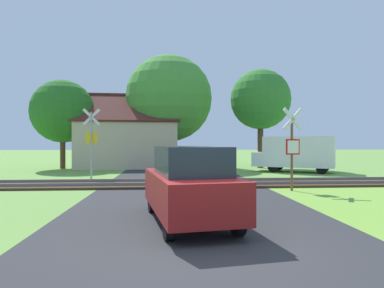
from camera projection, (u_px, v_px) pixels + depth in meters
The scene contains 11 objects.
ground_plane at pixel (205, 248), 6.03m from camera, with size 160.00×160.00×0.00m, color #6B9942.
road_asphalt at pixel (196, 222), 8.03m from camera, with size 6.85×80.00×0.01m, color #2D2D30.
rail_track at pixel (182, 184), 14.97m from camera, with size 60.00×2.60×0.22m.
stop_sign_near at pixel (292, 145), 13.19m from camera, with size 0.86×0.24×3.21m.
crossing_sign_far at pixel (91, 138), 17.25m from camera, with size 0.87×0.17×3.60m.
house at pixel (128, 142), 26.13m from camera, with size 7.80×6.51×5.62m.
tree_left at pixel (63, 112), 24.48m from camera, with size 4.49×4.49×6.35m.
tree_center at pixel (169, 98), 26.43m from camera, with size 6.67×6.67×8.62m.
tree_right at pixel (260, 100), 25.14m from camera, with size 4.41×4.41×7.25m.
mail_truck at pixel (296, 152), 21.53m from camera, with size 5.18×4.00×2.24m.
parked_car at pixel (189, 184), 7.97m from camera, with size 2.26×4.21×1.78m.
Camera 1 is at (-0.67, -5.99, 1.88)m, focal length 32.00 mm.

